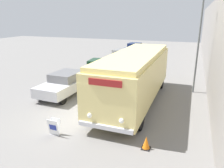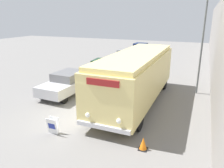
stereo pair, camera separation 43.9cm
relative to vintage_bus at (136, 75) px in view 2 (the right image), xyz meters
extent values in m
plane|color=slate|center=(-1.81, -3.53, -1.77)|extent=(80.00, 80.00, 0.00)
cube|color=gray|center=(4.53, 6.47, 1.46)|extent=(0.30, 60.00, 6.47)
cylinder|color=black|center=(-1.17, -3.37, -1.27)|extent=(0.28, 1.01, 1.01)
cylinder|color=black|center=(1.17, -3.37, -1.27)|extent=(0.28, 1.01, 1.01)
cylinder|color=black|center=(-1.17, 3.38, -1.27)|extent=(0.28, 1.01, 1.01)
cylinder|color=black|center=(1.17, 3.38, -1.27)|extent=(0.28, 1.01, 1.01)
cube|color=#E5D17F|center=(0.00, 0.01, -0.08)|extent=(2.66, 9.55, 2.37)
cube|color=#F3DD87|center=(0.00, 0.01, 1.22)|extent=(2.45, 9.17, 0.24)
cube|color=silver|center=(0.00, -4.83, -1.15)|extent=(2.53, 0.12, 0.20)
sphere|color=white|center=(-0.73, -4.80, -0.72)|extent=(0.22, 0.22, 0.22)
sphere|color=white|center=(0.73, -4.80, -0.72)|extent=(0.22, 0.22, 0.22)
cube|color=maroon|center=(0.00, -4.79, 0.85)|extent=(1.46, 0.06, 0.28)
cube|color=gray|center=(-2.34, -5.22, -1.77)|extent=(0.47, 0.18, 0.01)
cube|color=white|center=(-2.34, -5.29, -1.38)|extent=(0.53, 0.16, 0.80)
cube|color=white|center=(-2.34, -5.15, -1.38)|extent=(0.53, 0.16, 0.80)
cube|color=navy|center=(-2.34, -5.30, -1.36)|extent=(0.37, 0.05, 0.28)
cylinder|color=#595E60|center=(3.47, 3.31, 1.43)|extent=(0.12, 0.12, 6.41)
cylinder|color=black|center=(-5.71, -1.88, -1.43)|extent=(0.22, 0.69, 0.69)
cylinder|color=black|center=(-4.03, -1.94, -1.43)|extent=(0.22, 0.69, 0.69)
cylinder|color=black|center=(-5.59, 1.46, -1.43)|extent=(0.22, 0.69, 0.69)
cylinder|color=black|center=(-3.92, 1.40, -1.43)|extent=(0.22, 0.69, 0.69)
cube|color=#B7B7BC|center=(-4.81, -0.24, -1.10)|extent=(2.10, 4.80, 0.65)
cube|color=slate|center=(-4.81, -0.12, -0.51)|extent=(1.72, 2.19, 0.54)
cylinder|color=black|center=(-5.56, 3.97, -1.43)|extent=(0.22, 0.68, 0.68)
cylinder|color=black|center=(-4.07, 4.13, -1.43)|extent=(0.22, 0.68, 0.68)
cylinder|color=black|center=(-5.84, 6.67, -1.43)|extent=(0.22, 0.68, 0.68)
cylinder|color=black|center=(-4.35, 6.82, -1.43)|extent=(0.22, 0.68, 0.68)
cube|color=#2D6642|center=(-4.96, 5.40, -1.14)|extent=(2.18, 4.27, 0.59)
cube|color=#193824|center=(-4.97, 5.50, -0.62)|extent=(1.68, 1.99, 0.45)
cylinder|color=black|center=(-5.49, 9.76, -1.45)|extent=(0.22, 0.64, 0.64)
cylinder|color=black|center=(-4.05, 9.62, -1.45)|extent=(0.22, 0.64, 0.64)
cylinder|color=black|center=(-5.22, 12.58, -1.45)|extent=(0.22, 0.64, 0.64)
cylinder|color=black|center=(-3.77, 12.44, -1.45)|extent=(0.22, 0.64, 0.64)
cube|color=silver|center=(-4.63, 11.10, -1.12)|extent=(2.12, 4.38, 0.66)
cube|color=gray|center=(-4.62, 11.20, -0.50)|extent=(1.64, 2.04, 0.58)
cylinder|color=black|center=(-5.83, 16.95, -1.45)|extent=(0.22, 0.65, 0.65)
cylinder|color=black|center=(-4.15, 16.88, -1.45)|extent=(0.22, 0.65, 0.65)
cylinder|color=black|center=(-5.72, 19.71, -1.45)|extent=(0.22, 0.65, 0.65)
cylinder|color=black|center=(-4.04, 19.64, -1.45)|extent=(0.22, 0.65, 0.65)
cube|color=#2D478C|center=(-4.94, 18.30, -1.11)|extent=(2.10, 4.23, 0.67)
cube|color=#19274D|center=(-4.93, 18.40, -0.52)|extent=(1.72, 1.94, 0.51)
cube|color=black|center=(1.81, -4.83, -1.76)|extent=(0.36, 0.36, 0.03)
cone|color=orange|center=(1.81, -4.83, -1.48)|extent=(0.30, 0.30, 0.52)
camera|label=1|loc=(3.25, -12.59, 3.42)|focal=35.00mm
camera|label=2|loc=(3.66, -12.43, 3.42)|focal=35.00mm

